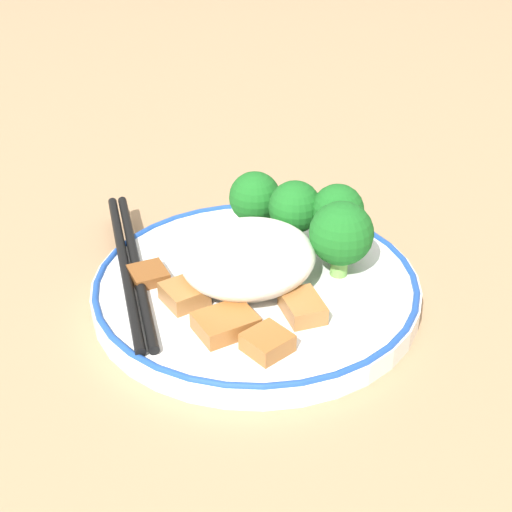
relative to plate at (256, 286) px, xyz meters
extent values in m
plane|color=#9E7A56|center=(0.00, 0.00, -0.01)|extent=(3.00, 3.00, 0.00)
cylinder|color=white|center=(0.00, 0.00, 0.00)|extent=(0.24, 0.24, 0.02)
torus|color=#1E479E|center=(0.00, 0.00, 0.01)|extent=(0.23, 0.23, 0.00)
ellipsoid|color=white|center=(0.01, 0.00, 0.03)|extent=(0.10, 0.09, 0.04)
cylinder|color=#72AD4C|center=(-0.05, 0.03, 0.01)|extent=(0.01, 0.01, 0.02)
sphere|color=#19601E|center=(-0.05, 0.03, 0.04)|extent=(0.05, 0.05, 0.05)
cylinder|color=#72AD4C|center=(-0.08, 0.00, 0.01)|extent=(0.02, 0.02, 0.02)
sphere|color=#19601E|center=(-0.08, 0.00, 0.04)|extent=(0.04, 0.04, 0.04)
cylinder|color=#72AD4C|center=(-0.06, -0.03, 0.01)|extent=(0.01, 0.01, 0.02)
sphere|color=#19601E|center=(-0.06, -0.03, 0.04)|extent=(0.04, 0.04, 0.04)
cylinder|color=#72AD4C|center=(-0.04, -0.06, 0.01)|extent=(0.02, 0.02, 0.01)
sphere|color=#19601E|center=(-0.04, -0.06, 0.03)|extent=(0.04, 0.04, 0.04)
cube|color=#9E6633|center=(0.06, -0.01, 0.01)|extent=(0.03, 0.03, 0.01)
cube|color=#995B28|center=(0.04, 0.07, 0.01)|extent=(0.03, 0.03, 0.01)
cube|color=#995B28|center=(0.05, 0.04, 0.01)|extent=(0.04, 0.03, 0.01)
cube|color=#9E6633|center=(0.00, 0.05, 0.01)|extent=(0.03, 0.04, 0.01)
cube|color=brown|center=(0.06, -0.05, 0.01)|extent=(0.03, 0.03, 0.01)
cylinder|color=black|center=(0.07, -0.07, 0.01)|extent=(0.08, 0.20, 0.01)
cylinder|color=black|center=(0.06, -0.07, 0.01)|extent=(0.08, 0.20, 0.01)
camera|label=1|loc=(0.25, 0.35, 0.29)|focal=50.00mm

